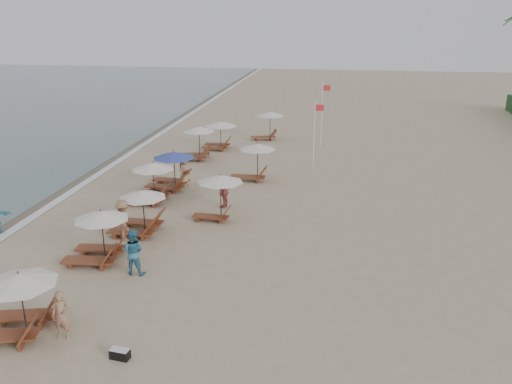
% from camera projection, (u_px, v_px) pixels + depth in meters
% --- Properties ---
extents(ground, '(160.00, 160.00, 0.00)m').
position_uv_depth(ground, '(238.00, 279.00, 20.17)').
color(ground, tan).
rests_on(ground, ground).
extents(wet_sand_band, '(3.20, 140.00, 0.01)m').
position_uv_depth(wet_sand_band, '(61.00, 184.00, 31.39)').
color(wet_sand_band, '#6B5E4C').
rests_on(wet_sand_band, ground).
extents(foam_line, '(0.50, 140.00, 0.02)m').
position_uv_depth(foam_line, '(82.00, 185.00, 31.20)').
color(foam_line, white).
rests_on(foam_line, ground).
extents(lounger_station_0, '(2.73, 2.40, 2.10)m').
position_uv_depth(lounger_station_0, '(15.00, 304.00, 16.44)').
color(lounger_station_0, brown).
rests_on(lounger_station_0, ground).
extents(lounger_station_1, '(2.66, 2.18, 2.16)m').
position_uv_depth(lounger_station_1, '(97.00, 238.00, 21.38)').
color(lounger_station_1, brown).
rests_on(lounger_station_1, ground).
extents(lounger_station_2, '(2.63, 2.14, 2.06)m').
position_uv_depth(lounger_station_2, '(138.00, 213.00, 24.16)').
color(lounger_station_2, brown).
rests_on(lounger_station_2, ground).
extents(lounger_station_3, '(2.60, 2.23, 2.17)m').
position_uv_depth(lounger_station_3, '(149.00, 183.00, 28.08)').
color(lounger_station_3, brown).
rests_on(lounger_station_3, ground).
extents(lounger_station_4, '(2.82, 2.39, 2.16)m').
position_uv_depth(lounger_station_4, '(170.00, 171.00, 30.34)').
color(lounger_station_4, brown).
rests_on(lounger_station_4, ground).
extents(lounger_station_5, '(2.50, 2.22, 2.30)m').
position_uv_depth(lounger_station_5, '(196.00, 143.00, 36.37)').
color(lounger_station_5, brown).
rests_on(lounger_station_5, ground).
extents(lounger_station_6, '(2.58, 2.41, 2.07)m').
position_uv_depth(lounger_station_6, '(218.00, 134.00, 39.13)').
color(lounger_station_6, brown).
rests_on(lounger_station_6, ground).
extents(inland_station_0, '(2.53, 2.24, 2.22)m').
position_uv_depth(inland_station_0, '(217.00, 191.00, 25.53)').
color(inland_station_0, brown).
rests_on(inland_station_0, ground).
extents(inland_station_1, '(2.78, 2.24, 2.22)m').
position_uv_depth(inland_station_1, '(253.00, 159.00, 31.70)').
color(inland_station_1, brown).
rests_on(inland_station_1, ground).
extents(inland_station_2, '(2.68, 2.24, 2.22)m').
position_uv_depth(inland_station_2, '(267.00, 122.00, 42.03)').
color(inland_station_2, brown).
rests_on(inland_station_2, ground).
extents(beachgoer_near, '(0.62, 0.44, 1.59)m').
position_uv_depth(beachgoer_near, '(61.00, 315.00, 16.28)').
color(beachgoer_near, '#9F7156').
rests_on(beachgoer_near, ground).
extents(beachgoer_mid_a, '(0.90, 0.71, 1.83)m').
position_uv_depth(beachgoer_mid_a, '(133.00, 252.00, 20.34)').
color(beachgoer_mid_a, teal).
rests_on(beachgoer_mid_a, ground).
extents(beachgoer_mid_b, '(1.24, 1.37, 1.84)m').
position_uv_depth(beachgoer_mid_b, '(124.00, 220.00, 23.44)').
color(beachgoer_mid_b, '#916B4A').
rests_on(beachgoer_mid_b, ground).
extents(beachgoer_far_a, '(0.66, 1.08, 1.72)m').
position_uv_depth(beachgoer_far_a, '(224.00, 192.00, 27.37)').
color(beachgoer_far_a, '#A84B43').
rests_on(beachgoer_far_a, ground).
extents(beachgoer_far_b, '(0.77, 1.00, 1.84)m').
position_uv_depth(beachgoer_far_b, '(184.00, 171.00, 30.82)').
color(beachgoer_far_b, '#A47F59').
rests_on(beachgoer_far_b, ground).
extents(duffel_bag, '(0.60, 0.35, 0.31)m').
position_uv_depth(duffel_bag, '(120.00, 354.00, 15.50)').
color(duffel_bag, black).
rests_on(duffel_bag, ground).
extents(flag_pole_near, '(0.59, 0.08, 4.29)m').
position_uv_depth(flag_pole_near, '(315.00, 131.00, 34.11)').
color(flag_pole_near, silver).
rests_on(flag_pole_near, ground).
extents(flag_pole_far, '(0.60, 0.08, 4.77)m').
position_uv_depth(flag_pole_far, '(322.00, 112.00, 39.46)').
color(flag_pole_far, silver).
rests_on(flag_pole_far, ground).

